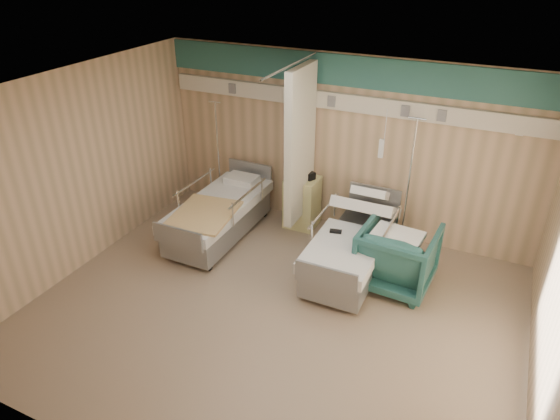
% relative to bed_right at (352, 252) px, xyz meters
% --- Properties ---
extents(ground, '(6.00, 5.00, 0.00)m').
position_rel_bed_right_xyz_m(ground, '(-0.60, -1.30, -0.32)').
color(ground, '#87725D').
rests_on(ground, ground).
extents(room_walls, '(6.04, 5.04, 2.82)m').
position_rel_bed_right_xyz_m(room_walls, '(-0.63, -1.05, 1.55)').
color(room_walls, tan).
rests_on(room_walls, ground).
extents(bed_right, '(1.00, 2.16, 0.63)m').
position_rel_bed_right_xyz_m(bed_right, '(0.00, 0.00, 0.00)').
color(bed_right, white).
rests_on(bed_right, ground).
extents(bed_left, '(1.00, 2.16, 0.63)m').
position_rel_bed_right_xyz_m(bed_left, '(-2.20, 0.00, 0.00)').
color(bed_left, white).
rests_on(bed_left, ground).
extents(bedside_cabinet, '(0.50, 0.48, 0.85)m').
position_rel_bed_right_xyz_m(bedside_cabinet, '(-1.15, 0.90, 0.11)').
color(bedside_cabinet, '#D1CD82').
rests_on(bedside_cabinet, ground).
extents(visitor_armchair, '(1.02, 1.05, 0.90)m').
position_rel_bed_right_xyz_m(visitor_armchair, '(0.65, -0.05, 0.13)').
color(visitor_armchair, '#215350').
rests_on(visitor_armchair, ground).
extents(waffle_blanket, '(0.70, 0.63, 0.07)m').
position_rel_bed_right_xyz_m(waffle_blanket, '(0.61, -0.08, 0.62)').
color(waffle_blanket, white).
rests_on(waffle_blanket, visitor_armchair).
extents(iv_stand_right, '(0.37, 0.37, 2.07)m').
position_rel_bed_right_xyz_m(iv_stand_right, '(0.50, 0.98, 0.11)').
color(iv_stand_right, silver).
rests_on(iv_stand_right, ground).
extents(iv_stand_left, '(0.34, 0.34, 1.91)m').
position_rel_bed_right_xyz_m(iv_stand_left, '(-2.71, 0.90, 0.08)').
color(iv_stand_left, silver).
rests_on(iv_stand_left, ground).
extents(call_remote, '(0.18, 0.10, 0.04)m').
position_rel_bed_right_xyz_m(call_remote, '(-0.22, -0.10, 0.33)').
color(call_remote, black).
rests_on(call_remote, bed_right).
extents(tan_blanket, '(0.98, 1.17, 0.04)m').
position_rel_bed_right_xyz_m(tan_blanket, '(-2.16, -0.46, 0.33)').
color(tan_blanket, tan).
rests_on(tan_blanket, bed_left).
extents(toiletry_bag, '(0.25, 0.22, 0.12)m').
position_rel_bed_right_xyz_m(toiletry_bag, '(-1.08, 0.95, 0.59)').
color(toiletry_bag, black).
rests_on(toiletry_bag, bedside_cabinet).
extents(white_cup, '(0.12, 0.12, 0.13)m').
position_rel_bed_right_xyz_m(white_cup, '(-1.24, 1.02, 0.60)').
color(white_cup, white).
rests_on(white_cup, bedside_cabinet).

